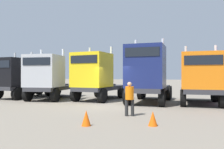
{
  "coord_description": "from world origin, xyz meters",
  "views": [
    {
      "loc": [
        4.64,
        -13.84,
        1.92
      ],
      "look_at": [
        -0.96,
        3.32,
        2.0
      ],
      "focal_mm": 37.32,
      "sensor_mm": 36.0,
      "label": 1
    }
  ],
  "objects_px": {
    "semi_truck_orange": "(201,78)",
    "traffic_cone_mid": "(153,119)",
    "semi_truck_silver": "(49,77)",
    "semi_truck_black": "(18,78)",
    "semi_truck_navy": "(147,74)",
    "visitor_in_hivis": "(130,96)",
    "semi_truck_yellow": "(96,76)",
    "traffic_cone_far": "(86,118)"
  },
  "relations": [
    {
      "from": "semi_truck_orange",
      "to": "traffic_cone_mid",
      "type": "xyz_separation_m",
      "value": [
        -2.09,
        -7.22,
        -1.48
      ]
    },
    {
      "from": "semi_truck_silver",
      "to": "semi_truck_black",
      "type": "bearing_deg",
      "value": -103.23
    },
    {
      "from": "semi_truck_navy",
      "to": "visitor_in_hivis",
      "type": "xyz_separation_m",
      "value": [
        -0.03,
        -4.99,
        -1.07
      ]
    },
    {
      "from": "semi_truck_silver",
      "to": "visitor_in_hivis",
      "type": "xyz_separation_m",
      "value": [
        7.77,
        -5.08,
        -0.85
      ]
    },
    {
      "from": "semi_truck_black",
      "to": "semi_truck_yellow",
      "type": "xyz_separation_m",
      "value": [
        6.9,
        0.33,
        0.15
      ]
    },
    {
      "from": "semi_truck_navy",
      "to": "semi_truck_black",
      "type": "bearing_deg",
      "value": -91.67
    },
    {
      "from": "semi_truck_yellow",
      "to": "visitor_in_hivis",
      "type": "distance_m",
      "value": 7.11
    },
    {
      "from": "traffic_cone_mid",
      "to": "semi_truck_navy",
      "type": "bearing_deg",
      "value": 101.06
    },
    {
      "from": "semi_truck_yellow",
      "to": "semi_truck_black",
      "type": "bearing_deg",
      "value": -81.75
    },
    {
      "from": "semi_truck_orange",
      "to": "traffic_cone_far",
      "type": "height_order",
      "value": "semi_truck_orange"
    },
    {
      "from": "visitor_in_hivis",
      "to": "semi_truck_black",
      "type": "bearing_deg",
      "value": 49.46
    },
    {
      "from": "semi_truck_black",
      "to": "visitor_in_hivis",
      "type": "relative_size",
      "value": 3.93
    },
    {
      "from": "visitor_in_hivis",
      "to": "semi_truck_silver",
      "type": "bearing_deg",
      "value": 42.68
    },
    {
      "from": "semi_truck_silver",
      "to": "visitor_in_hivis",
      "type": "relative_size",
      "value": 4.07
    },
    {
      "from": "traffic_cone_mid",
      "to": "semi_truck_black",
      "type": "bearing_deg",
      "value": 149.43
    },
    {
      "from": "traffic_cone_far",
      "to": "semi_truck_black",
      "type": "bearing_deg",
      "value": 140.87
    },
    {
      "from": "semi_truck_silver",
      "to": "traffic_cone_far",
      "type": "xyz_separation_m",
      "value": [
        6.71,
        -7.69,
        -1.49
      ]
    },
    {
      "from": "traffic_cone_far",
      "to": "semi_truck_silver",
      "type": "bearing_deg",
      "value": 131.11
    },
    {
      "from": "semi_truck_navy",
      "to": "traffic_cone_mid",
      "type": "relative_size",
      "value": 11.46
    },
    {
      "from": "visitor_in_hivis",
      "to": "traffic_cone_far",
      "type": "bearing_deg",
      "value": 143.93
    },
    {
      "from": "semi_truck_navy",
      "to": "visitor_in_hivis",
      "type": "bearing_deg",
      "value": 0.37
    },
    {
      "from": "semi_truck_orange",
      "to": "visitor_in_hivis",
      "type": "bearing_deg",
      "value": -33.22
    },
    {
      "from": "traffic_cone_mid",
      "to": "semi_truck_yellow",
      "type": "bearing_deg",
      "value": 125.46
    },
    {
      "from": "semi_truck_orange",
      "to": "traffic_cone_mid",
      "type": "height_order",
      "value": "semi_truck_orange"
    },
    {
      "from": "semi_truck_silver",
      "to": "semi_truck_orange",
      "type": "relative_size",
      "value": 1.14
    },
    {
      "from": "semi_truck_black",
      "to": "semi_truck_navy",
      "type": "xyz_separation_m",
      "value": [
        10.98,
        -0.45,
        0.28
      ]
    },
    {
      "from": "semi_truck_yellow",
      "to": "semi_truck_orange",
      "type": "relative_size",
      "value": 1.08
    },
    {
      "from": "semi_truck_yellow",
      "to": "traffic_cone_mid",
      "type": "xyz_separation_m",
      "value": [
        5.41,
        -7.6,
        -1.59
      ]
    },
    {
      "from": "semi_truck_black",
      "to": "semi_truck_yellow",
      "type": "relative_size",
      "value": 1.02
    },
    {
      "from": "semi_truck_navy",
      "to": "traffic_cone_far",
      "type": "height_order",
      "value": "semi_truck_navy"
    },
    {
      "from": "traffic_cone_far",
      "to": "semi_truck_orange",
      "type": "bearing_deg",
      "value": 60.63
    },
    {
      "from": "semi_truck_yellow",
      "to": "traffic_cone_far",
      "type": "bearing_deg",
      "value": 25.23
    },
    {
      "from": "semi_truck_orange",
      "to": "traffic_cone_mid",
      "type": "distance_m",
      "value": 7.66
    },
    {
      "from": "traffic_cone_mid",
      "to": "semi_truck_silver",
      "type": "bearing_deg",
      "value": 142.85
    },
    {
      "from": "semi_truck_orange",
      "to": "semi_truck_navy",
      "type": "bearing_deg",
      "value": -83.94
    },
    {
      "from": "semi_truck_black",
      "to": "visitor_in_hivis",
      "type": "height_order",
      "value": "semi_truck_black"
    },
    {
      "from": "semi_truck_yellow",
      "to": "visitor_in_hivis",
      "type": "bearing_deg",
      "value": 40.63
    },
    {
      "from": "traffic_cone_far",
      "to": "semi_truck_navy",
      "type": "bearing_deg",
      "value": 81.9
    },
    {
      "from": "semi_truck_black",
      "to": "semi_truck_navy",
      "type": "relative_size",
      "value": 0.98
    },
    {
      "from": "semi_truck_black",
      "to": "traffic_cone_far",
      "type": "height_order",
      "value": "semi_truck_black"
    },
    {
      "from": "semi_truck_silver",
      "to": "semi_truck_yellow",
      "type": "distance_m",
      "value": 3.78
    },
    {
      "from": "semi_truck_orange",
      "to": "semi_truck_black",
      "type": "bearing_deg",
      "value": -90.8
    }
  ]
}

